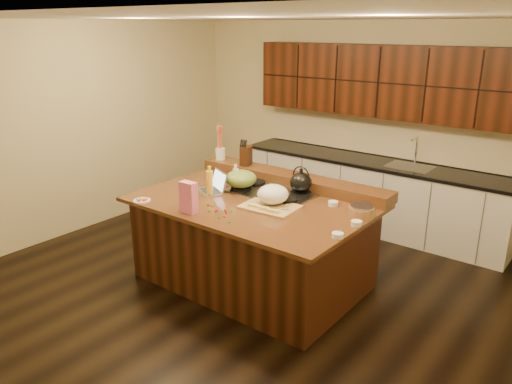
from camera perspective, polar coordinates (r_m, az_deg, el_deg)
The scene contains 35 objects.
room at distance 4.99m, azimuth -0.35°, elevation 3.67°, with size 5.52×5.02×2.72m.
island at distance 5.29m, azimuth -0.33°, elevation -5.65°, with size 2.40×1.60×0.92m.
back_ledge at distance 5.64m, azimuth 4.06°, elevation 1.47°, with size 2.40×0.30×0.12m, color black.
cooktop at distance 5.34m, azimuth 1.65°, elevation 0.02°, with size 0.92×0.52×0.05m.
back_counter at distance 6.79m, azimuth 13.43°, elevation 3.98°, with size 3.70×0.66×2.40m.
kettle at distance 5.24m, azimuth 5.15°, elevation 1.11°, with size 0.23×0.23×0.21m, color black.
green_bowl at distance 5.38m, azimuth -1.74°, elevation 1.53°, with size 0.34×0.34×0.19m, color olive.
laptop at distance 5.39m, azimuth -4.80°, elevation 0.65°, with size 0.40×0.37×0.23m.
oil_bottle at distance 5.26m, azimuth -5.32°, elevation 1.01°, with size 0.07×0.07×0.27m, color yellow.
vinegar_bottle at distance 5.38m, azimuth -2.34°, elevation 1.38°, with size 0.06×0.06×0.25m, color silver.
wooden_tray at distance 4.93m, azimuth 1.86°, elevation -0.58°, with size 0.57×0.45×0.22m.
ramekin_a at distance 4.29m, azimuth 9.31°, elevation -4.91°, with size 0.10×0.10×0.04m, color white.
ramekin_b at distance 4.57m, azimuth 11.41°, elevation -3.52°, with size 0.10×0.10×0.04m, color white.
ramekin_c at distance 5.03m, azimuth 8.80°, elevation -1.31°, with size 0.10×0.10×0.04m, color white.
strainer_bowl at distance 4.80m, azimuth 11.97°, elevation -2.19°, with size 0.24×0.24×0.09m, color #996B3F.
kitchen_timer at distance 4.33m, azimuth 9.63°, elevation -4.55°, with size 0.08×0.08×0.07m, color silver.
pink_bag at distance 4.79m, azimuth -7.72°, elevation -0.62°, with size 0.16×0.09×0.31m, color pink.
candy_plate at distance 5.24m, azimuth -12.90°, elevation -0.95°, with size 0.18×0.18×0.01m, color white.
package_box at distance 5.59m, azimuth -4.25°, elevation 1.39°, with size 0.10×0.07×0.14m, color #F4D956.
utensil_crock at distance 6.24m, azimuth -4.10°, elevation 4.38°, with size 0.12×0.12×0.14m, color white.
knife_block at distance 5.97m, azimuth -1.14°, elevation 4.20°, with size 0.11×0.19×0.23m, color black.
gumdrop_0 at distance 4.77m, azimuth -3.42°, elevation -2.40°, with size 0.02×0.02×0.02m, color red.
gumdrop_1 at distance 4.86m, azimuth -3.55°, elevation -2.00°, with size 0.02×0.02×0.02m, color #198C26.
gumdrop_2 at distance 4.68m, azimuth -3.66°, elevation -2.81°, with size 0.02×0.02×0.02m, color red.
gumdrop_3 at distance 4.97m, azimuth -5.06°, elevation -1.57°, with size 0.02×0.02×0.02m, color #198C26.
gumdrop_4 at distance 5.00m, azimuth -5.48°, elevation -1.47°, with size 0.02×0.02×0.02m, color red.
gumdrop_5 at distance 4.88m, azimuth -4.52°, elevation -1.95°, with size 0.02×0.02×0.02m, color #198C26.
gumdrop_6 at distance 4.85m, azimuth -4.52°, elevation -2.07°, with size 0.02×0.02×0.02m, color red.
gumdrop_7 at distance 4.83m, azimuth -5.35°, elevation -2.17°, with size 0.02×0.02×0.02m, color #198C26.
gumdrop_8 at distance 4.83m, azimuth -3.49°, elevation -2.12°, with size 0.02×0.02×0.02m, color red.
gumdrop_9 at distance 4.80m, azimuth -2.81°, elevation -2.24°, with size 0.02×0.02×0.02m, color #198C26.
gumdrop_10 at distance 4.82m, azimuth -4.68°, elevation -2.20°, with size 0.02×0.02×0.02m, color red.
gumdrop_11 at distance 4.55m, azimuth -3.09°, elevation -3.44°, with size 0.02×0.02×0.02m, color #198C26.
gumdrop_12 at distance 4.85m, azimuth -4.52°, elevation -2.05°, with size 0.02×0.02×0.02m, color red.
gumdrop_13 at distance 4.67m, azimuth -4.26°, elevation -2.90°, with size 0.02×0.02×0.02m, color #198C26.
Camera 1 is at (2.99, -3.79, 2.63)m, focal length 35.00 mm.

